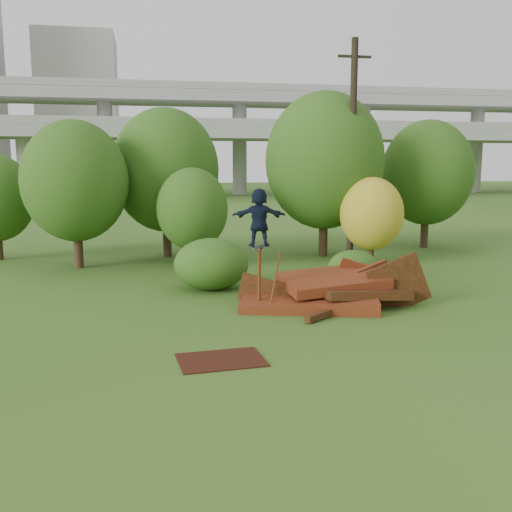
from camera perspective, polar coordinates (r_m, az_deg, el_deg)
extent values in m
plane|color=#2D5116|center=(14.58, 4.59, -7.36)|extent=(240.00, 240.00, 0.00)
cube|color=#4C1D0D|center=(16.93, 5.28, -4.41)|extent=(4.42, 3.38, 0.65)
cube|color=black|center=(17.07, 10.43, -3.58)|extent=(2.69, 1.82, 0.50)
cube|color=#4C1D0D|center=(17.24, 7.69, -2.44)|extent=(3.16, 2.22, 0.62)
cube|color=black|center=(17.27, 14.10, -2.78)|extent=(1.99, 0.38, 1.94)
cube|color=#4C1D0D|center=(18.34, 9.86, -2.27)|extent=(1.42, 0.70, 1.44)
cube|color=black|center=(16.99, 1.02, -3.73)|extent=(1.61, 1.04, 1.17)
cube|color=black|center=(15.92, 7.52, -5.54)|extent=(1.86, 1.50, 0.18)
cube|color=#4C1D0D|center=(18.13, 11.41, -1.16)|extent=(1.36, 0.92, 0.37)
cylinder|color=brown|center=(16.20, 0.28, -2.47)|extent=(0.06, 0.06, 1.75)
cylinder|color=brown|center=(16.29, 0.38, -2.40)|extent=(0.06, 0.06, 1.75)
cylinder|color=brown|center=(16.09, 0.34, 0.62)|extent=(0.24, 0.38, 0.06)
cube|color=black|center=(16.06, 0.31, 0.96)|extent=(0.53, 0.75, 0.02)
cylinder|color=beige|center=(15.79, 0.31, 0.67)|extent=(0.05, 0.06, 0.05)
cylinder|color=beige|center=(15.83, -0.25, 0.70)|extent=(0.05, 0.06, 0.05)
cylinder|color=beige|center=(16.29, 0.87, 0.94)|extent=(0.05, 0.06, 0.05)
cylinder|color=beige|center=(16.34, 0.32, 0.96)|extent=(0.05, 0.06, 0.05)
imported|color=black|center=(15.96, 0.32, 3.89)|extent=(1.56, 0.68, 1.63)
cube|color=#33140B|center=(12.36, -3.51, -10.34)|extent=(1.91, 1.44, 0.03)
cylinder|color=black|center=(24.07, -17.36, 1.14)|extent=(0.37, 0.37, 1.93)
ellipsoid|color=#2A5115|center=(23.87, -17.65, 7.16)|extent=(4.18, 4.18, 4.81)
cylinder|color=black|center=(26.09, -8.88, 2.23)|extent=(0.38, 0.38, 2.10)
ellipsoid|color=#2A5115|center=(25.91, -9.03, 8.48)|extent=(4.77, 4.77, 5.48)
cylinder|color=black|center=(23.16, -6.30, 0.44)|extent=(0.31, 0.31, 1.31)
ellipsoid|color=#2A5115|center=(22.96, -6.38, 4.71)|extent=(2.86, 2.86, 3.29)
cylinder|color=black|center=(26.10, 6.75, 2.52)|extent=(0.40, 0.40, 2.32)
ellipsoid|color=#2A5115|center=(25.93, 6.88, 9.44)|extent=(5.30, 5.30, 6.09)
cylinder|color=black|center=(24.34, 11.38, 0.52)|extent=(0.30, 0.30, 1.13)
ellipsoid|color=#A58C19|center=(24.16, 11.49, 4.17)|extent=(2.63, 2.63, 3.03)
cylinder|color=black|center=(29.95, 16.50, 2.79)|extent=(0.38, 0.38, 2.05)
ellipsoid|color=#2A5115|center=(29.79, 16.74, 7.98)|extent=(4.51, 4.51, 5.18)
ellipsoid|color=#2A5115|center=(19.02, -4.49, -0.80)|extent=(2.49, 2.30, 1.73)
ellipsoid|color=#2A5115|center=(19.77, 9.70, -1.22)|extent=(1.77, 1.62, 1.25)
cylinder|color=black|center=(24.37, 9.59, 10.09)|extent=(0.28, 0.28, 9.19)
cube|color=black|center=(24.75, 9.84, 19.06)|extent=(1.40, 0.10, 0.10)
cube|color=gray|center=(73.68, -7.98, 12.03)|extent=(160.00, 9.00, 1.40)
cube|color=gray|center=(80.06, -8.28, 15.38)|extent=(160.00, 9.00, 1.40)
cylinder|color=gray|center=(74.85, -21.96, 8.36)|extent=(2.20, 2.20, 8.00)
cylinder|color=gray|center=(73.58, -7.91, 8.92)|extent=(2.20, 2.20, 8.00)
cylinder|color=gray|center=(76.63, 5.82, 8.97)|extent=(2.20, 2.20, 8.00)
cube|color=#9E9E99|center=(116.55, -17.22, 13.57)|extent=(14.00, 14.00, 28.00)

